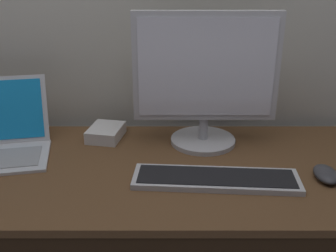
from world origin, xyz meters
The scene contains 5 objects.
desk centered at (0.00, -0.02, 0.53)m, with size 1.64×0.67×0.77m.
external_monitor centered at (0.21, 0.17, 1.01)m, with size 0.49×0.23×0.47m.
wired_keyboard centered at (0.22, -0.10, 0.78)m, with size 0.50×0.17×0.02m.
computer_mouse centered at (0.56, -0.08, 0.79)m, with size 0.07×0.12×0.03m, color #38383D.
external_drive_box centered at (-0.15, 0.22, 0.79)m, with size 0.11×0.15×0.04m, color silver.
Camera 1 is at (0.08, -1.16, 1.39)m, focal length 43.37 mm.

